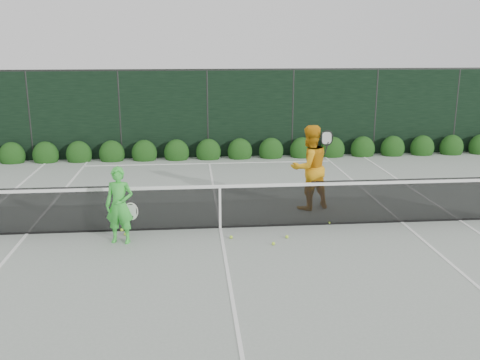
{
  "coord_description": "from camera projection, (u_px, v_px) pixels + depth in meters",
  "views": [
    {
      "loc": [
        -0.6,
        -11.06,
        3.97
      ],
      "look_at": [
        0.46,
        0.3,
        1.0
      ],
      "focal_mm": 40.0,
      "sensor_mm": 36.0,
      "label": 1
    }
  ],
  "objects": [
    {
      "name": "ground",
      "position": [
        220.0,
        228.0,
        11.71
      ],
      "size": [
        80.0,
        80.0,
        0.0
      ],
      "primitive_type": "plane",
      "color": "gray",
      "rests_on": "ground"
    },
    {
      "name": "tennis_net",
      "position": [
        219.0,
        205.0,
        11.58
      ],
      "size": [
        12.9,
        0.1,
        1.07
      ],
      "color": "black",
      "rests_on": "ground"
    },
    {
      "name": "player_woman",
      "position": [
        120.0,
        205.0,
        10.7
      ],
      "size": [
        0.67,
        0.48,
        1.57
      ],
      "rotation": [
        0.0,
        0.0,
        -0.19
      ],
      "color": "green",
      "rests_on": "ground"
    },
    {
      "name": "player_man",
      "position": [
        309.0,
        167.0,
        12.86
      ],
      "size": [
        1.21,
        1.08,
        2.05
      ],
      "rotation": [
        0.0,
        0.0,
        3.51
      ],
      "color": "orange",
      "rests_on": "ground"
    },
    {
      "name": "court_lines",
      "position": [
        220.0,
        228.0,
        11.71
      ],
      "size": [
        11.03,
        23.83,
        0.01
      ],
      "color": "white",
      "rests_on": "ground"
    },
    {
      "name": "windscreen_fence",
      "position": [
        229.0,
        196.0,
        8.72
      ],
      "size": [
        32.0,
        21.07,
        3.06
      ],
      "color": "black",
      "rests_on": "ground"
    },
    {
      "name": "hedge_row",
      "position": [
        208.0,
        152.0,
        18.54
      ],
      "size": [
        31.66,
        0.65,
        0.94
      ],
      "color": "#15380F",
      "rests_on": "ground"
    },
    {
      "name": "tennis_balls",
      "position": [
        228.0,
        234.0,
        11.27
      ],
      "size": [
        4.64,
        1.2,
        0.07
      ],
      "color": "#BEF135",
      "rests_on": "ground"
    }
  ]
}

